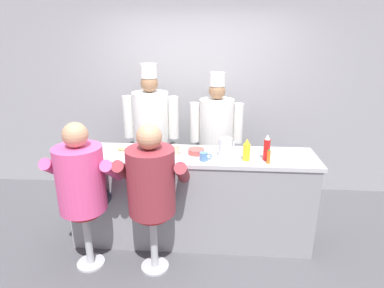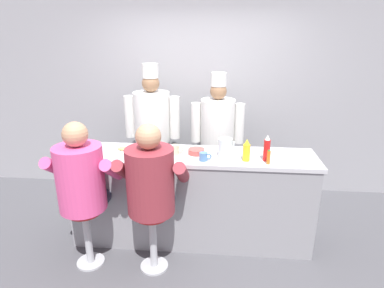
% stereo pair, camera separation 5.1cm
% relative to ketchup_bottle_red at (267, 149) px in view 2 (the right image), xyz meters
% --- Properties ---
extents(ground_plane, '(20.00, 20.00, 0.00)m').
position_rel_ketchup_bottle_red_xyz_m(ground_plane, '(-0.74, -0.19, -1.12)').
color(ground_plane, '#4C4C51').
extents(wall_back, '(10.00, 0.06, 2.70)m').
position_rel_ketchup_bottle_red_xyz_m(wall_back, '(-0.74, 1.44, 0.23)').
color(wall_back, '#99999E').
rests_on(wall_back, ground_plane).
extents(diner_counter, '(2.54, 0.58, 1.00)m').
position_rel_ketchup_bottle_red_xyz_m(diner_counter, '(-0.74, 0.10, -0.62)').
color(diner_counter, gray).
rests_on(diner_counter, ground_plane).
extents(ketchup_bottle_red, '(0.06, 0.06, 0.26)m').
position_rel_ketchup_bottle_red_xyz_m(ketchup_bottle_red, '(0.00, 0.00, 0.00)').
color(ketchup_bottle_red, red).
rests_on(ketchup_bottle_red, diner_counter).
extents(mustard_bottle_yellow, '(0.07, 0.07, 0.22)m').
position_rel_ketchup_bottle_red_xyz_m(mustard_bottle_yellow, '(-0.19, -0.02, -0.02)').
color(mustard_bottle_yellow, yellow).
rests_on(mustard_bottle_yellow, diner_counter).
extents(hot_sauce_bottle_orange, '(0.03, 0.03, 0.14)m').
position_rel_ketchup_bottle_red_xyz_m(hot_sauce_bottle_orange, '(0.01, -0.09, -0.06)').
color(hot_sauce_bottle_orange, orange).
rests_on(hot_sauce_bottle_orange, diner_counter).
extents(water_pitcher_clear, '(0.16, 0.14, 0.19)m').
position_rel_ketchup_bottle_red_xyz_m(water_pitcher_clear, '(-0.40, 0.06, -0.03)').
color(water_pitcher_clear, silver).
rests_on(water_pitcher_clear, diner_counter).
extents(breakfast_plate, '(0.24, 0.24, 0.05)m').
position_rel_ketchup_bottle_red_xyz_m(breakfast_plate, '(-1.46, 0.12, -0.11)').
color(breakfast_plate, white).
rests_on(breakfast_plate, diner_counter).
extents(cereal_bowl, '(0.17, 0.17, 0.05)m').
position_rel_ketchup_bottle_red_xyz_m(cereal_bowl, '(-0.69, 0.12, -0.10)').
color(cereal_bowl, '#B24C47').
rests_on(cereal_bowl, diner_counter).
extents(coffee_mug_blue, '(0.12, 0.08, 0.08)m').
position_rel_ketchup_bottle_red_xyz_m(coffee_mug_blue, '(-0.60, -0.06, -0.08)').
color(coffee_mug_blue, '#4C7AB2').
rests_on(coffee_mug_blue, diner_counter).
extents(coffee_mug_tan, '(0.13, 0.08, 0.10)m').
position_rel_ketchup_bottle_red_xyz_m(coffee_mug_tan, '(-0.90, 0.09, -0.07)').
color(coffee_mug_tan, beige).
rests_on(coffee_mug_tan, diner_counter).
extents(napkin_dispenser_chrome, '(0.12, 0.07, 0.12)m').
position_rel_ketchup_bottle_red_xyz_m(napkin_dispenser_chrome, '(-1.01, -0.07, -0.06)').
color(napkin_dispenser_chrome, silver).
rests_on(napkin_dispenser_chrome, diner_counter).
extents(diner_seated_pink, '(0.65, 0.65, 1.45)m').
position_rel_ketchup_bottle_red_xyz_m(diner_seated_pink, '(-1.70, -0.37, -0.23)').
color(diner_seated_pink, '#B2B5BA').
rests_on(diner_seated_pink, ground_plane).
extents(diner_seated_maroon, '(0.65, 0.64, 1.45)m').
position_rel_ketchup_bottle_red_xyz_m(diner_seated_maroon, '(-1.06, -0.37, -0.23)').
color(diner_seated_maroon, '#B2B5BA').
rests_on(diner_seated_maroon, ground_plane).
extents(cook_in_whites_near, '(0.71, 0.46, 1.83)m').
position_rel_ketchup_bottle_red_xyz_m(cook_in_whites_near, '(-1.32, 0.97, -0.12)').
color(cook_in_whites_near, '#232328').
rests_on(cook_in_whites_near, ground_plane).
extents(cook_in_whites_far, '(0.67, 0.43, 1.72)m').
position_rel_ketchup_bottle_red_xyz_m(cook_in_whites_far, '(-0.49, 1.00, -0.17)').
color(cook_in_whites_far, '#232328').
rests_on(cook_in_whites_far, ground_plane).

